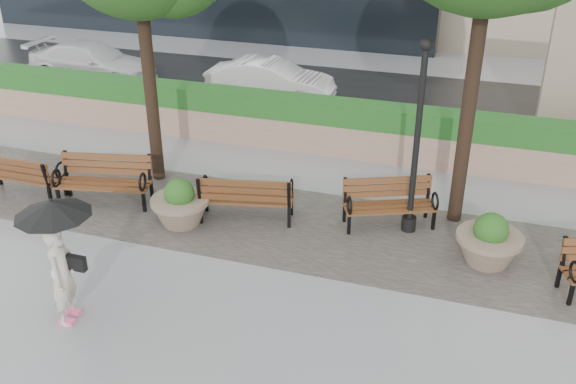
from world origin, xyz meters
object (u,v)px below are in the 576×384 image
(bench_0, at_px, (23,183))
(planter_left, at_px, (180,207))
(bench_2, at_px, (247,206))
(car_right, at_px, (270,81))
(planter_right, at_px, (489,244))
(car_left, at_px, (93,62))
(lamppost, at_px, (416,152))
(pedestrian, at_px, (59,250))
(bench_3, at_px, (389,213))
(bench_1, at_px, (105,191))

(bench_0, bearing_deg, planter_left, 179.19)
(bench_2, xyz_separation_m, car_right, (-2.07, 7.28, 0.34))
(planter_right, xyz_separation_m, car_left, (-13.25, 7.56, 0.25))
(bench_0, height_order, lamppost, lamppost)
(bench_2, height_order, planter_left, bench_2)
(planter_left, distance_m, pedestrian, 3.47)
(bench_2, distance_m, planter_right, 4.78)
(bench_2, relative_size, planter_left, 1.69)
(bench_0, bearing_deg, lamppost, -172.23)
(lamppost, relative_size, pedestrian, 1.82)
(car_left, bearing_deg, bench_3, -121.36)
(planter_left, height_order, car_right, car_right)
(car_right, bearing_deg, planter_left, -175.89)
(bench_0, relative_size, lamppost, 0.48)
(bench_3, distance_m, car_left, 13.17)
(car_left, relative_size, pedestrian, 2.08)
(bench_1, distance_m, bench_2, 3.15)
(bench_1, xyz_separation_m, bench_2, (3.13, 0.29, -0.01))
(pedestrian, bearing_deg, bench_0, 36.05)
(bench_2, bearing_deg, planter_right, 165.82)
(bench_1, height_order, planter_left, bench_1)
(bench_0, xyz_separation_m, planter_right, (9.85, 0.37, 0.10))
(bench_1, distance_m, lamppost, 6.58)
(planter_right, height_order, car_left, car_left)
(bench_2, height_order, car_right, car_right)
(bench_2, relative_size, bench_3, 1.04)
(bench_2, distance_m, bench_3, 2.88)
(planter_right, height_order, lamppost, lamppost)
(car_left, bearing_deg, pedestrian, -148.80)
(bench_2, relative_size, car_left, 0.46)
(bench_0, height_order, car_right, car_right)
(lamppost, relative_size, car_right, 0.98)
(bench_0, bearing_deg, bench_3, -171.43)
(bench_0, bearing_deg, car_right, -110.90)
(bench_0, distance_m, car_right, 8.36)
(bench_3, height_order, lamppost, lamppost)
(bench_3, height_order, car_right, car_right)
(bench_3, bearing_deg, bench_1, 164.89)
(bench_0, xyz_separation_m, bench_2, (5.08, 0.51, 0.01))
(bench_2, xyz_separation_m, pedestrian, (-1.50, -3.92, 0.99))
(bench_0, xyz_separation_m, pedestrian, (3.58, -3.40, 0.99))
(car_right, height_order, pedestrian, pedestrian)
(car_left, bearing_deg, bench_1, -145.70)
(planter_right, relative_size, car_right, 0.31)
(car_right, bearing_deg, car_left, 86.61)
(lamppost, bearing_deg, pedestrian, -136.40)
(bench_3, height_order, pedestrian, pedestrian)
(planter_left, relative_size, pedestrian, 0.56)
(bench_2, bearing_deg, bench_0, -6.72)
(bench_3, relative_size, lamppost, 0.50)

